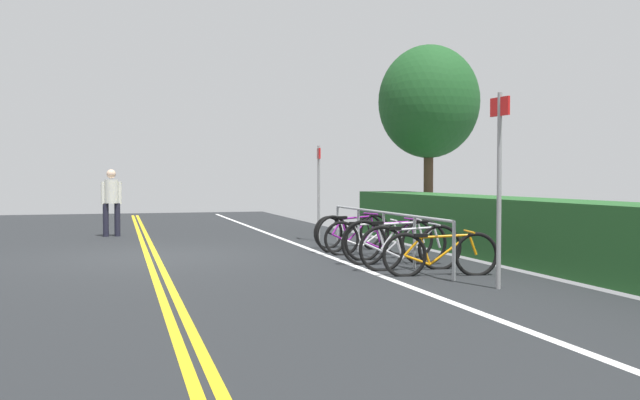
{
  "coord_description": "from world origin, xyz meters",
  "views": [
    {
      "loc": [
        12.77,
        -0.56,
        1.44
      ],
      "look_at": [
        1.46,
        2.77,
        1.05
      ],
      "focal_mm": 38.42,
      "sensor_mm": 36.0,
      "label": 1
    }
  ],
  "objects_px": {
    "bicycle_2": "(370,238)",
    "sign_post_near": "(319,184)",
    "bicycle_3": "(390,239)",
    "bicycle_4": "(394,242)",
    "bike_rack": "(384,224)",
    "pedestrian": "(111,198)",
    "bicycle_6": "(440,254)",
    "tree_near_left": "(429,102)",
    "bicycle_5": "(411,248)",
    "bicycle_0": "(349,231)",
    "bicycle_1": "(354,233)",
    "sign_post_far": "(499,172)"
  },
  "relations": [
    {
      "from": "bicycle_0",
      "to": "sign_post_near",
      "type": "bearing_deg",
      "value": -170.01
    },
    {
      "from": "bicycle_4",
      "to": "bicycle_5",
      "type": "height_order",
      "value": "bicycle_4"
    },
    {
      "from": "bicycle_5",
      "to": "bicycle_2",
      "type": "bearing_deg",
      "value": 176.24
    },
    {
      "from": "bike_rack",
      "to": "bicycle_2",
      "type": "bearing_deg",
      "value": 178.54
    },
    {
      "from": "bicycle_2",
      "to": "tree_near_left",
      "type": "relative_size",
      "value": 0.36
    },
    {
      "from": "bicycle_2",
      "to": "pedestrian",
      "type": "relative_size",
      "value": 1.07
    },
    {
      "from": "bicycle_1",
      "to": "sign_post_near",
      "type": "relative_size",
      "value": 0.79
    },
    {
      "from": "bicycle_1",
      "to": "bicycle_3",
      "type": "height_order",
      "value": "bicycle_1"
    },
    {
      "from": "bicycle_0",
      "to": "bicycle_6",
      "type": "distance_m",
      "value": 4.37
    },
    {
      "from": "bicycle_3",
      "to": "pedestrian",
      "type": "height_order",
      "value": "pedestrian"
    },
    {
      "from": "bicycle_5",
      "to": "bike_rack",
      "type": "bearing_deg",
      "value": 175.14
    },
    {
      "from": "bicycle_0",
      "to": "bicycle_5",
      "type": "xyz_separation_m",
      "value": [
        3.67,
        -0.23,
        0.02
      ]
    },
    {
      "from": "bicycle_4",
      "to": "pedestrian",
      "type": "bearing_deg",
      "value": -146.95
    },
    {
      "from": "bike_rack",
      "to": "bicycle_0",
      "type": "height_order",
      "value": "bike_rack"
    },
    {
      "from": "bicycle_1",
      "to": "bicycle_3",
      "type": "bearing_deg",
      "value": 5.54
    },
    {
      "from": "bicycle_0",
      "to": "bicycle_3",
      "type": "xyz_separation_m",
      "value": [
        2.24,
        -0.0,
        0.02
      ]
    },
    {
      "from": "bicycle_3",
      "to": "bicycle_4",
      "type": "xyz_separation_m",
      "value": [
        0.73,
        -0.22,
        0.02
      ]
    },
    {
      "from": "bicycle_0",
      "to": "sign_post_near",
      "type": "xyz_separation_m",
      "value": [
        -1.4,
        -0.25,
        0.98
      ]
    },
    {
      "from": "bicycle_0",
      "to": "bicycle_2",
      "type": "height_order",
      "value": "bicycle_0"
    },
    {
      "from": "bicycle_2",
      "to": "sign_post_far",
      "type": "bearing_deg",
      "value": 2.95
    },
    {
      "from": "bicycle_1",
      "to": "pedestrian",
      "type": "bearing_deg",
      "value": -135.85
    },
    {
      "from": "bicycle_0",
      "to": "bike_rack",
      "type": "bearing_deg",
      "value": -2.85
    },
    {
      "from": "bike_rack",
      "to": "sign_post_near",
      "type": "bearing_deg",
      "value": -177.83
    },
    {
      "from": "bicycle_0",
      "to": "bicycle_1",
      "type": "height_order",
      "value": "bicycle_1"
    },
    {
      "from": "bicycle_4",
      "to": "sign_post_far",
      "type": "distance_m",
      "value": 2.93
    },
    {
      "from": "bicycle_0",
      "to": "bicycle_2",
      "type": "xyz_separation_m",
      "value": [
        1.51,
        -0.09,
        -0.01
      ]
    },
    {
      "from": "bicycle_5",
      "to": "sign_post_far",
      "type": "distance_m",
      "value": 2.31
    },
    {
      "from": "bicycle_2",
      "to": "bicycle_5",
      "type": "bearing_deg",
      "value": -3.76
    },
    {
      "from": "bicycle_6",
      "to": "tree_near_left",
      "type": "bearing_deg",
      "value": 155.97
    },
    {
      "from": "bicycle_0",
      "to": "bicycle_2",
      "type": "relative_size",
      "value": 0.95
    },
    {
      "from": "bicycle_2",
      "to": "sign_post_near",
      "type": "height_order",
      "value": "sign_post_near"
    },
    {
      "from": "bicycle_3",
      "to": "sign_post_near",
      "type": "height_order",
      "value": "sign_post_near"
    },
    {
      "from": "bicycle_6",
      "to": "pedestrian",
      "type": "height_order",
      "value": "pedestrian"
    },
    {
      "from": "bicycle_3",
      "to": "pedestrian",
      "type": "bearing_deg",
      "value": -142.72
    },
    {
      "from": "bicycle_1",
      "to": "bicycle_3",
      "type": "xyz_separation_m",
      "value": [
        1.5,
        0.15,
        -0.01
      ]
    },
    {
      "from": "bicycle_2",
      "to": "bicycle_6",
      "type": "relative_size",
      "value": 1.02
    },
    {
      "from": "bicycle_6",
      "to": "sign_post_far",
      "type": "height_order",
      "value": "sign_post_far"
    },
    {
      "from": "bike_rack",
      "to": "pedestrian",
      "type": "bearing_deg",
      "value": -143.22
    },
    {
      "from": "bicycle_1",
      "to": "bicycle_6",
      "type": "height_order",
      "value": "bicycle_1"
    },
    {
      "from": "bicycle_5",
      "to": "bicycle_6",
      "type": "height_order",
      "value": "bicycle_5"
    },
    {
      "from": "sign_post_near",
      "to": "sign_post_far",
      "type": "distance_m",
      "value": 7.05
    },
    {
      "from": "bicycle_1",
      "to": "sign_post_far",
      "type": "xyz_separation_m",
      "value": [
        4.9,
        0.27,
        1.15
      ]
    },
    {
      "from": "bicycle_0",
      "to": "sign_post_near",
      "type": "distance_m",
      "value": 1.72
    },
    {
      "from": "bike_rack",
      "to": "sign_post_far",
      "type": "bearing_deg",
      "value": 3.84
    },
    {
      "from": "bicycle_0",
      "to": "bicycle_2",
      "type": "distance_m",
      "value": 1.52
    },
    {
      "from": "bicycle_3",
      "to": "bicycle_1",
      "type": "bearing_deg",
      "value": -174.46
    },
    {
      "from": "sign_post_far",
      "to": "bicycle_4",
      "type": "bearing_deg",
      "value": -172.69
    },
    {
      "from": "bike_rack",
      "to": "bicycle_5",
      "type": "height_order",
      "value": "bike_rack"
    },
    {
      "from": "bicycle_3",
      "to": "tree_near_left",
      "type": "xyz_separation_m",
      "value": [
        -4.78,
        3.01,
        3.01
      ]
    },
    {
      "from": "bike_rack",
      "to": "bicycle_6",
      "type": "relative_size",
      "value": 3.11
    }
  ]
}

